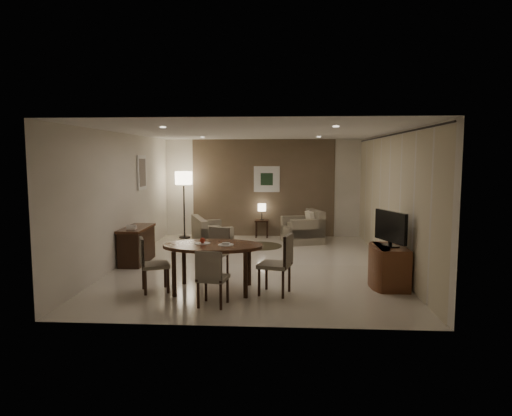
# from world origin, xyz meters

# --- Properties ---
(room_shell) EXTENTS (5.50, 7.00, 2.70)m
(room_shell) POSITION_xyz_m (0.00, 0.40, 1.35)
(room_shell) COLOR beige
(room_shell) RESTS_ON ground
(taupe_accent) EXTENTS (3.96, 0.03, 2.70)m
(taupe_accent) POSITION_xyz_m (0.00, 3.48, 1.35)
(taupe_accent) COLOR brown
(taupe_accent) RESTS_ON wall_back
(curtain_wall) EXTENTS (0.08, 6.70, 2.58)m
(curtain_wall) POSITION_xyz_m (2.68, 0.00, 1.32)
(curtain_wall) COLOR beige
(curtain_wall) RESTS_ON wall_right
(curtain_rod) EXTENTS (0.03, 6.80, 0.03)m
(curtain_rod) POSITION_xyz_m (2.68, 0.00, 2.64)
(curtain_rod) COLOR black
(curtain_rod) RESTS_ON wall_right
(art_back_frame) EXTENTS (0.72, 0.03, 0.72)m
(art_back_frame) POSITION_xyz_m (0.10, 3.46, 1.60)
(art_back_frame) COLOR silver
(art_back_frame) RESTS_ON wall_back
(art_back_canvas) EXTENTS (0.34, 0.01, 0.34)m
(art_back_canvas) POSITION_xyz_m (0.10, 3.44, 1.60)
(art_back_canvas) COLOR #1C331D
(art_back_canvas) RESTS_ON wall_back
(art_left_frame) EXTENTS (0.03, 0.60, 0.80)m
(art_left_frame) POSITION_xyz_m (-2.72, 1.20, 1.85)
(art_left_frame) COLOR silver
(art_left_frame) RESTS_ON wall_left
(art_left_canvas) EXTENTS (0.01, 0.46, 0.64)m
(art_left_canvas) POSITION_xyz_m (-2.71, 1.20, 1.85)
(art_left_canvas) COLOR gray
(art_left_canvas) RESTS_ON wall_left
(downlight_nl) EXTENTS (0.10, 0.10, 0.01)m
(downlight_nl) POSITION_xyz_m (-1.40, -1.80, 2.69)
(downlight_nl) COLOR white
(downlight_nl) RESTS_ON ceiling
(downlight_nr) EXTENTS (0.10, 0.10, 0.01)m
(downlight_nr) POSITION_xyz_m (1.40, -1.80, 2.69)
(downlight_nr) COLOR white
(downlight_nr) RESTS_ON ceiling
(downlight_fl) EXTENTS (0.10, 0.10, 0.01)m
(downlight_fl) POSITION_xyz_m (-1.40, 1.80, 2.69)
(downlight_fl) COLOR white
(downlight_fl) RESTS_ON ceiling
(downlight_fr) EXTENTS (0.10, 0.10, 0.01)m
(downlight_fr) POSITION_xyz_m (1.40, 1.80, 2.69)
(downlight_fr) COLOR white
(downlight_fr) RESTS_ON ceiling
(console_desk) EXTENTS (0.48, 1.20, 0.75)m
(console_desk) POSITION_xyz_m (-2.49, 0.00, 0.38)
(console_desk) COLOR #4A2517
(console_desk) RESTS_ON floor
(telephone) EXTENTS (0.20, 0.14, 0.09)m
(telephone) POSITION_xyz_m (-2.49, -0.30, 0.80)
(telephone) COLOR white
(telephone) RESTS_ON console_desk
(tv_cabinet) EXTENTS (0.48, 0.90, 0.70)m
(tv_cabinet) POSITION_xyz_m (2.40, -1.50, 0.35)
(tv_cabinet) COLOR brown
(tv_cabinet) RESTS_ON floor
(flat_tv) EXTENTS (0.36, 0.85, 0.60)m
(flat_tv) POSITION_xyz_m (2.38, -1.50, 1.02)
(flat_tv) COLOR black
(flat_tv) RESTS_ON tv_cabinet
(dining_table) EXTENTS (1.65, 1.03, 0.77)m
(dining_table) POSITION_xyz_m (-0.58, -1.92, 0.39)
(dining_table) COLOR #4A2517
(dining_table) RESTS_ON floor
(chair_near) EXTENTS (0.48, 0.48, 0.86)m
(chair_near) POSITION_xyz_m (-0.46, -2.67, 0.43)
(chair_near) COLOR gray
(chair_near) RESTS_ON floor
(chair_far) EXTENTS (0.55, 0.55, 0.90)m
(chair_far) POSITION_xyz_m (-0.69, -1.05, 0.45)
(chair_far) COLOR gray
(chair_far) RESTS_ON floor
(chair_left) EXTENTS (0.57, 0.57, 0.90)m
(chair_left) POSITION_xyz_m (-1.52, -2.01, 0.45)
(chair_left) COLOR gray
(chair_left) RESTS_ON floor
(chair_right) EXTENTS (0.58, 0.58, 0.98)m
(chair_right) POSITION_xyz_m (0.44, -2.03, 0.49)
(chair_right) COLOR gray
(chair_right) RESTS_ON floor
(plate_a) EXTENTS (0.26, 0.26, 0.02)m
(plate_a) POSITION_xyz_m (-0.76, -1.87, 0.78)
(plate_a) COLOR white
(plate_a) RESTS_ON dining_table
(plate_b) EXTENTS (0.26, 0.26, 0.02)m
(plate_b) POSITION_xyz_m (-0.36, -1.97, 0.78)
(plate_b) COLOR white
(plate_b) RESTS_ON dining_table
(fruit_apple) EXTENTS (0.09, 0.09, 0.09)m
(fruit_apple) POSITION_xyz_m (-0.76, -1.87, 0.83)
(fruit_apple) COLOR #AC2813
(fruit_apple) RESTS_ON plate_a
(napkin) EXTENTS (0.12, 0.08, 0.03)m
(napkin) POSITION_xyz_m (-0.36, -1.97, 0.80)
(napkin) COLOR white
(napkin) RESTS_ON plate_b
(round_rug) EXTENTS (1.13, 1.13, 0.01)m
(round_rug) POSITION_xyz_m (-0.02, 1.96, 0.01)
(round_rug) COLOR #38301F
(round_rug) RESTS_ON floor
(sofa) EXTENTS (1.71, 1.25, 0.72)m
(sofa) POSITION_xyz_m (-1.21, 1.89, 0.36)
(sofa) COLOR gray
(sofa) RESTS_ON floor
(armchair) EXTENTS (1.14, 1.17, 0.84)m
(armchair) POSITION_xyz_m (1.07, 2.51, 0.42)
(armchair) COLOR gray
(armchair) RESTS_ON floor
(side_table) EXTENTS (0.38, 0.38, 0.48)m
(side_table) POSITION_xyz_m (-0.02, 3.25, 0.24)
(side_table) COLOR black
(side_table) RESTS_ON floor
(table_lamp) EXTENTS (0.22, 0.22, 0.50)m
(table_lamp) POSITION_xyz_m (-0.02, 3.25, 0.73)
(table_lamp) COLOR #FFEAC1
(table_lamp) RESTS_ON side_table
(floor_lamp) EXTENTS (0.46, 0.46, 1.82)m
(floor_lamp) POSITION_xyz_m (-2.14, 3.00, 0.91)
(floor_lamp) COLOR #FFE5B7
(floor_lamp) RESTS_ON floor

